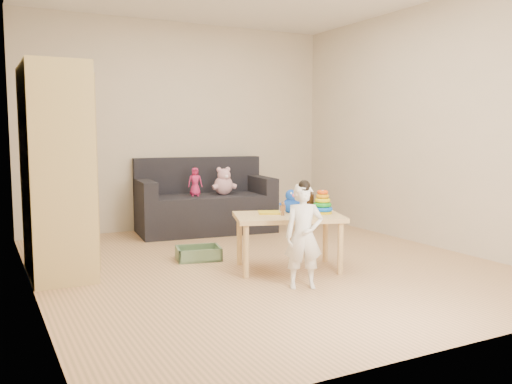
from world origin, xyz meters
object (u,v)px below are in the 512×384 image
wardrobe (56,171)px  sofa (205,213)px  toddler (304,237)px  play_table (288,242)px

wardrobe → sofa: 2.37m
wardrobe → toddler: (1.65, -1.35, -0.49)m
wardrobe → sofa: size_ratio=1.10×
wardrobe → play_table: size_ratio=1.90×
wardrobe → play_table: 2.11m
sofa → toddler: (-0.23, -2.62, 0.18)m
sofa → play_table: play_table is taller
sofa → toddler: bearing=-89.1°
wardrobe → toddler: bearing=-39.3°
wardrobe → play_table: bearing=-23.4°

